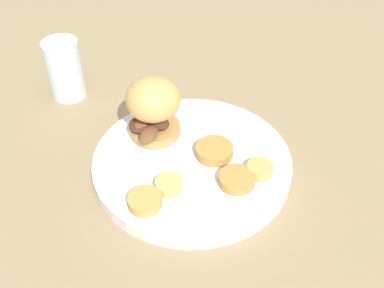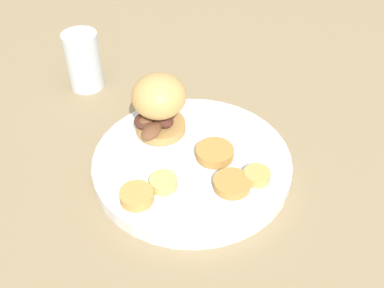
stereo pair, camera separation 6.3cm
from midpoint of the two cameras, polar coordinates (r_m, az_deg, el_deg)
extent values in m
plane|color=#937F5B|center=(0.66, -2.72, -3.24)|extent=(4.00, 4.00, 0.00)
cylinder|color=white|center=(0.66, -2.75, -2.56)|extent=(0.29, 0.29, 0.02)
torus|color=white|center=(0.65, -2.78, -1.97)|extent=(0.29, 0.29, 0.01)
cylinder|color=tan|center=(0.69, -7.30, 1.77)|extent=(0.08, 0.08, 0.01)
ellipsoid|color=#4C281E|center=(0.68, -7.40, 2.82)|extent=(0.06, 0.05, 0.02)
ellipsoid|color=brown|center=(0.70, -7.05, 4.49)|extent=(0.05, 0.05, 0.02)
ellipsoid|color=brown|center=(0.68, -7.12, 2.76)|extent=(0.03, 0.03, 0.02)
ellipsoid|color=brown|center=(0.66, -8.27, 1.09)|extent=(0.05, 0.05, 0.01)
ellipsoid|color=brown|center=(0.67, -8.90, 2.30)|extent=(0.04, 0.04, 0.02)
ellipsoid|color=#4C281E|center=(0.67, -9.10, 2.36)|extent=(0.05, 0.05, 0.02)
ellipsoid|color=tan|center=(0.65, -7.73, 5.59)|extent=(0.08, 0.08, 0.06)
cylinder|color=tan|center=(0.62, 5.74, -3.32)|extent=(0.04, 0.04, 0.01)
cylinder|color=#DBB766|center=(0.60, -5.93, -5.34)|extent=(0.04, 0.04, 0.01)
cylinder|color=#BC8942|center=(0.61, 2.77, -4.64)|extent=(0.05, 0.05, 0.01)
cylinder|color=#BC8942|center=(0.65, 0.07, -0.97)|extent=(0.05, 0.05, 0.01)
cylinder|color=tan|center=(0.59, -9.10, -7.31)|extent=(0.04, 0.04, 0.01)
cylinder|color=silver|center=(0.82, -18.03, 8.93)|extent=(0.06, 0.06, 0.10)
camera|label=1|loc=(0.03, -92.87, -2.56)|focal=42.00mm
camera|label=2|loc=(0.03, 87.13, 2.56)|focal=42.00mm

